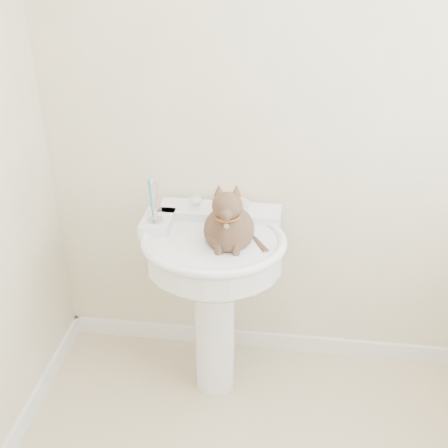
% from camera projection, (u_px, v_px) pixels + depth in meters
% --- Properties ---
extents(wall_back, '(2.20, 0.00, 2.50)m').
position_uv_depth(wall_back, '(299.00, 112.00, 2.27)').
color(wall_back, beige).
rests_on(wall_back, ground).
extents(baseboard_back, '(2.20, 0.02, 0.09)m').
position_uv_depth(baseboard_back, '(283.00, 342.00, 2.86)').
color(baseboard_back, white).
rests_on(baseboard_back, floor).
extents(pedestal_sink, '(0.61, 0.60, 0.84)m').
position_uv_depth(pedestal_sink, '(214.00, 268.00, 2.34)').
color(pedestal_sink, white).
rests_on(pedestal_sink, floor).
extents(faucet, '(0.28, 0.12, 0.14)m').
position_uv_depth(faucet, '(219.00, 204.00, 2.36)').
color(faucet, silver).
rests_on(faucet, pedestal_sink).
extents(soap_bar, '(0.09, 0.06, 0.03)m').
position_uv_depth(soap_bar, '(233.00, 201.00, 2.45)').
color(soap_bar, orange).
rests_on(soap_bar, pedestal_sink).
extents(toothbrush_cup, '(0.07, 0.07, 0.18)m').
position_uv_depth(toothbrush_cup, '(155.00, 211.00, 2.29)').
color(toothbrush_cup, silver).
rests_on(toothbrush_cup, pedestal_sink).
extents(cat, '(0.22, 0.28, 0.41)m').
position_uv_depth(cat, '(229.00, 226.00, 2.19)').
color(cat, brown).
rests_on(cat, pedestal_sink).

